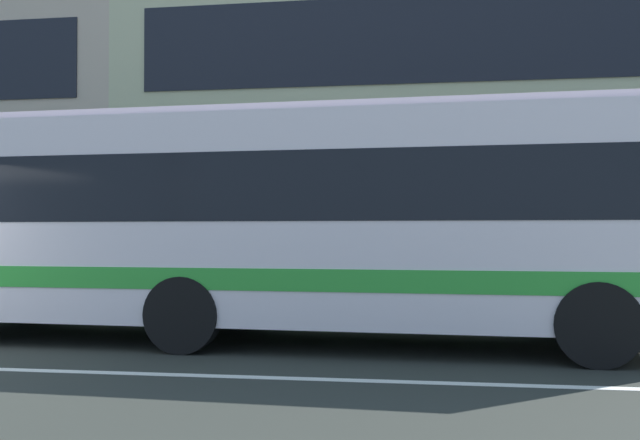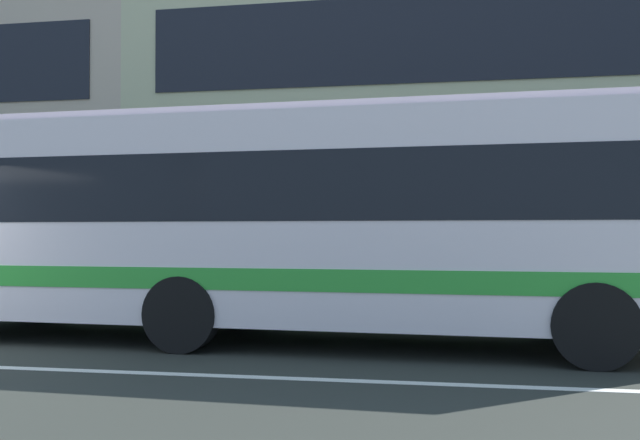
{
  "view_description": "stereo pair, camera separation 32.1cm",
  "coord_description": "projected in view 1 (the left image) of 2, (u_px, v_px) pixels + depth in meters",
  "views": [
    {
      "loc": [
        7.04,
        -7.54,
        1.56
      ],
      "look_at": [
        5.5,
        2.59,
        1.75
      ],
      "focal_mm": 40.13,
      "sensor_mm": 36.0,
      "label": 1
    },
    {
      "loc": [
        7.36,
        -7.49,
        1.56
      ],
      "look_at": [
        5.5,
        2.59,
        1.75
      ],
      "focal_mm": 40.13,
      "sensor_mm": 36.0,
      "label": 2
    }
  ],
  "objects": [
    {
      "name": "hedge_row_far",
      "position": [
        70.0,
        283.0,
        14.87
      ],
      "size": [
        22.77,
        1.1,
        1.03
      ],
      "primitive_type": "cube",
      "color": "#326028",
      "rests_on": "ground_plane"
    },
    {
      "name": "apartment_block_right",
      "position": [
        562.0,
        107.0,
        22.1
      ],
      "size": [
        24.75,
        10.63,
        10.9
      ],
      "color": "#B9BB90",
      "rests_on": "ground_plane"
    },
    {
      "name": "transit_bus",
      "position": [
        258.0,
        217.0,
        10.31
      ],
      "size": [
        10.96,
        3.12,
        3.24
      ],
      "color": "silver",
      "rests_on": "ground_plane"
    }
  ]
}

